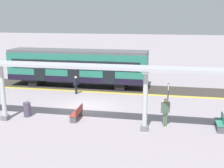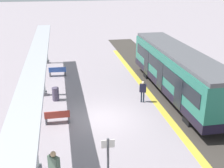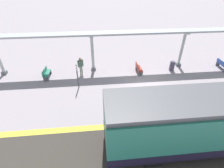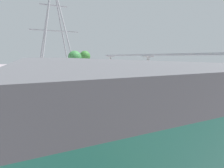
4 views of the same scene
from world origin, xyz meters
The scene contains 16 objects.
ground_plane centered at (0.00, 0.00, 0.00)m, with size 176.00×176.00×0.00m, color gray.
tactile_edge_strip centered at (-4.01, 0.00, 0.00)m, with size 0.47×33.42×0.01m, color gold.
trackbed centered at (-5.84, 0.00, 0.00)m, with size 3.20×45.42×0.01m, color #38332D.
train_near_carriage centered at (-5.84, -2.63, 1.83)m, with size 2.65×13.21×3.48m.
canopy_pillar_third centered at (3.79, 4.54, 1.84)m, with size 1.10×0.44×3.63m.
canopy_pillar_fourth centered at (3.79, 13.26, 1.84)m, with size 1.10×0.44×3.63m.
canopy_beam centered at (3.79, 0.18, 3.71)m, with size 1.20×26.95×0.16m, color #A8AAB2.
bench_near_end centered at (2.82, 0.11, 0.44)m, with size 1.50×0.44×0.86m.
bench_mid_platform centered at (2.75, 8.97, 0.44)m, with size 1.51×0.49×0.86m.
trash_bin centered at (2.92, -3.37, 0.48)m, with size 0.48×0.48×0.96m, color #494055.
platform_info_sign centered at (0.72, 5.84, 1.33)m, with size 0.56×0.10×2.20m.
passenger_waiting_near_edge centered at (-3.08, -1.91, 0.98)m, with size 0.50×0.36×1.57m.
passenger_by_the_benches centered at (2.94, 5.71, 1.11)m, with size 0.51×0.53×1.77m.
electricity_pylon centered at (-0.31, 36.80, 10.93)m, with size 11.49×8.17×21.52m.
tree_left_background centered at (6.18, 33.59, 3.61)m, with size 2.67×2.67×4.98m.
tree_right_background centered at (2.49, 28.80, 3.35)m, with size 2.88×2.88×4.81m.
Camera 4 is at (-6.85, -9.79, 3.56)m, focal length 28.71 mm.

